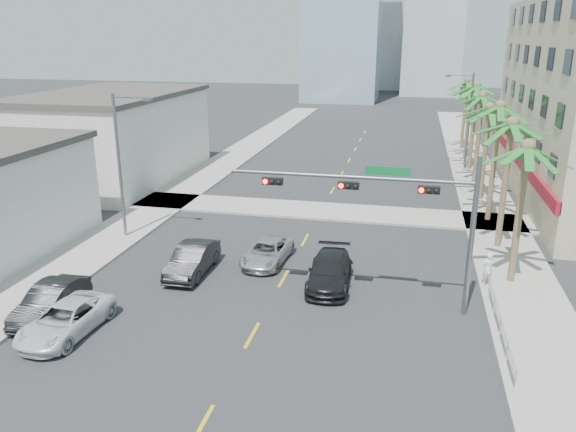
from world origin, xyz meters
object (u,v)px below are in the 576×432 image
(car_parked_far, at_px, (66,320))
(pedestrian, at_px, (488,269))
(car_lane_left, at_px, (192,259))
(car_lane_right, at_px, (330,271))
(car_parked_mid, at_px, (51,301))
(traffic_signal_mast, at_px, (399,205))
(car_lane_center, at_px, (267,252))

(car_parked_far, height_order, pedestrian, pedestrian)
(car_lane_left, bearing_deg, car_parked_far, -112.09)
(pedestrian, bearing_deg, car_lane_right, -19.70)
(car_parked_mid, distance_m, car_parked_far, 2.05)
(traffic_signal_mast, xyz_separation_m, car_lane_left, (-10.73, 1.72, -4.28))
(car_lane_center, bearing_deg, traffic_signal_mast, -25.18)
(car_parked_mid, bearing_deg, traffic_signal_mast, 13.34)
(car_parked_far, relative_size, car_lane_left, 1.02)
(car_parked_far, relative_size, car_lane_center, 1.07)
(car_lane_left, height_order, pedestrian, pedestrian)
(car_parked_far, xyz_separation_m, car_lane_center, (6.41, 9.56, -0.04))
(car_lane_left, relative_size, pedestrian, 2.73)
(car_lane_center, relative_size, car_lane_right, 0.89)
(car_lane_left, bearing_deg, traffic_signal_mast, -9.80)
(car_parked_mid, height_order, car_parked_far, car_parked_mid)
(car_parked_far, height_order, car_lane_right, car_lane_right)
(car_parked_far, relative_size, car_lane_right, 0.95)
(traffic_signal_mast, bearing_deg, car_parked_far, -157.77)
(car_parked_far, bearing_deg, car_lane_left, 72.23)
(car_parked_far, bearing_deg, traffic_signal_mast, 25.88)
(car_parked_mid, xyz_separation_m, car_lane_left, (4.45, 6.00, 0.03))
(traffic_signal_mast, height_order, car_parked_far, traffic_signal_mast)
(car_parked_far, bearing_deg, car_lane_right, 39.40)
(car_lane_left, height_order, car_lane_right, car_lane_left)
(pedestrian, bearing_deg, car_parked_far, -3.92)
(traffic_signal_mast, height_order, car_parked_mid, traffic_signal_mast)
(car_parked_mid, height_order, car_lane_center, car_parked_mid)
(car_lane_center, bearing_deg, car_lane_right, -25.25)
(car_lane_right, bearing_deg, traffic_signal_mast, -31.87)
(car_lane_center, distance_m, pedestrian, 11.72)
(car_parked_far, bearing_deg, car_lane_center, 59.78)
(car_lane_left, bearing_deg, pedestrian, 5.01)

